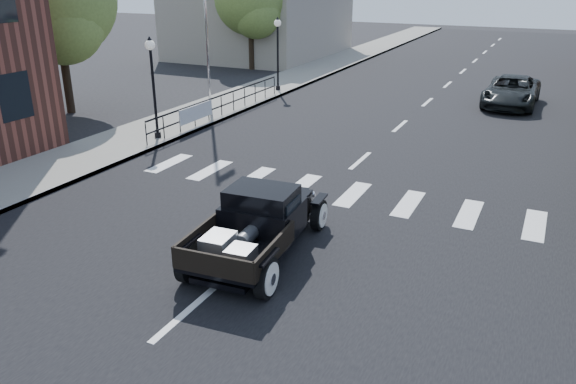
% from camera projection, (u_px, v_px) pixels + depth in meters
% --- Properties ---
extents(ground, '(120.00, 120.00, 0.00)m').
position_uv_depth(ground, '(261.00, 248.00, 12.90)').
color(ground, black).
rests_on(ground, ground).
extents(road, '(14.00, 80.00, 0.02)m').
position_uv_depth(road, '(417.00, 111.00, 25.47)').
color(road, black).
rests_on(road, ground).
extents(road_markings, '(12.00, 60.00, 0.06)m').
position_uv_depth(road_markings, '(386.00, 139.00, 21.29)').
color(road_markings, silver).
rests_on(road_markings, ground).
extents(sidewalk_left, '(3.00, 80.00, 0.15)m').
position_uv_depth(sidewalk_left, '(254.00, 93.00, 28.88)').
color(sidewalk_left, gray).
rests_on(sidewalk_left, ground).
extents(low_building_left, '(10.00, 12.00, 5.00)m').
position_uv_depth(low_building_left, '(261.00, 21.00, 41.51)').
color(low_building_left, '#A69E8B').
rests_on(low_building_left, ground).
extents(railing, '(0.08, 10.00, 1.00)m').
position_uv_depth(railing, '(221.00, 104.00, 23.99)').
color(railing, black).
rests_on(railing, sidewalk_left).
extents(banner, '(0.04, 2.20, 0.60)m').
position_uv_depth(banner, '(197.00, 119.00, 22.36)').
color(banner, silver).
rests_on(banner, sidewalk_left).
extents(lamp_post_b, '(0.36, 0.36, 3.66)m').
position_uv_depth(lamp_post_b, '(154.00, 88.00, 20.27)').
color(lamp_post_b, black).
rests_on(lamp_post_b, sidewalk_left).
extents(lamp_post_c, '(0.36, 0.36, 3.66)m').
position_uv_depth(lamp_post_c, '(278.00, 54.00, 28.65)').
color(lamp_post_c, black).
rests_on(lamp_post_c, sidewalk_left).
extents(big_tree_near, '(5.06, 5.06, 7.42)m').
position_uv_depth(big_tree_near, '(59.00, 27.00, 23.89)').
color(big_tree_near, '#587130').
rests_on(big_tree_near, ground).
extents(big_tree_far, '(4.49, 4.49, 6.59)m').
position_uv_depth(big_tree_far, '(251.00, 16.00, 35.18)').
color(big_tree_far, '#587130').
rests_on(big_tree_far, ground).
extents(hotrod_pickup, '(2.44, 4.66, 1.56)m').
position_uv_depth(hotrod_pickup, '(258.00, 223.00, 12.30)').
color(hotrod_pickup, black).
rests_on(hotrod_pickup, ground).
extents(second_car, '(2.36, 4.97, 1.37)m').
position_uv_depth(second_car, '(511.00, 92.00, 26.21)').
color(second_car, black).
rests_on(second_car, ground).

